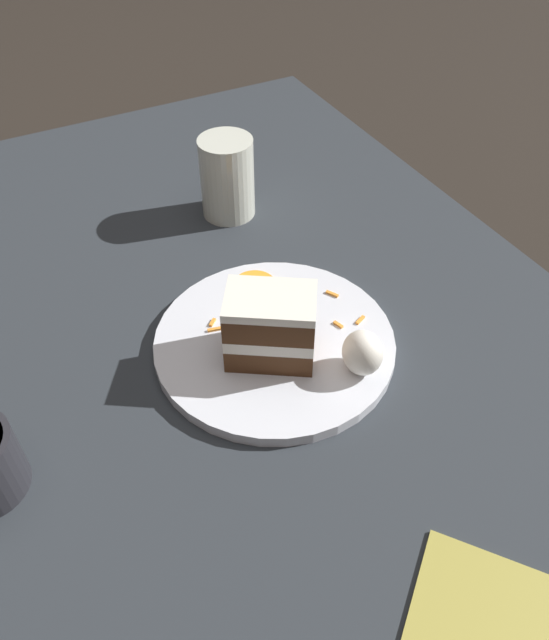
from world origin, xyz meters
TOP-DOWN VIEW (x-y plane):
  - ground_plane at (0.00, 0.00)m, footprint 6.00×6.00m
  - dining_table at (0.00, 0.00)m, footprint 1.28×0.90m
  - plate at (-0.03, -0.05)m, footprint 0.29×0.29m
  - cake_slice at (-0.05, -0.04)m, footprint 0.11×0.12m
  - cream_dollop at (-0.12, -0.12)m, footprint 0.05×0.04m
  - orange_garnish at (0.06, -0.08)m, footprint 0.06×0.06m
  - carrot_shreds_scatter at (-0.01, -0.10)m, footprint 0.10×0.18m
  - drinking_glass at (0.25, -0.13)m, footprint 0.08×0.08m

SIDE VIEW (x-z plane):
  - ground_plane at x=0.00m, z-range 0.00..0.00m
  - dining_table at x=0.00m, z-range 0.00..0.03m
  - plate at x=-0.03m, z-range 0.03..0.04m
  - carrot_shreds_scatter at x=-0.01m, z-range 0.04..0.05m
  - orange_garnish at x=0.06m, z-range 0.04..0.05m
  - cream_dollop at x=-0.12m, z-range 0.04..0.10m
  - drinking_glass at x=0.25m, z-range 0.02..0.14m
  - cake_slice at x=-0.05m, z-range 0.04..0.13m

